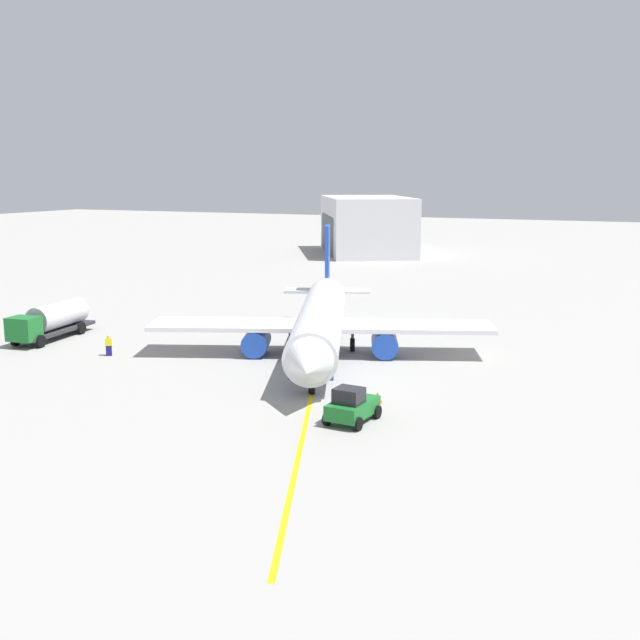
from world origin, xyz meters
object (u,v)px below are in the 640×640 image
(pushback_tug, at_px, (352,406))
(refueling_worker, at_px, (109,346))
(airplane, at_px, (320,323))
(fuel_tanker, at_px, (51,320))
(safety_cone_nose, at_px, (378,397))

(pushback_tug, distance_m, refueling_worker, 25.53)
(pushback_tug, relative_size, refueling_worker, 2.20)
(airplane, height_order, refueling_worker, airplane)
(airplane, relative_size, fuel_tanker, 3.29)
(airplane, bearing_deg, pushback_tug, 30.06)
(refueling_worker, height_order, safety_cone_nose, refueling_worker)
(safety_cone_nose, bearing_deg, airplane, -140.57)
(airplane, height_order, pushback_tug, airplane)
(safety_cone_nose, bearing_deg, pushback_tug, -0.75)
(airplane, xyz_separation_m, refueling_worker, (7.18, -15.59, -1.82))
(pushback_tug, height_order, refueling_worker, pushback_tug)
(refueling_worker, bearing_deg, safety_cone_nose, 81.89)
(fuel_tanker, relative_size, refueling_worker, 5.80)
(airplane, relative_size, pushback_tug, 8.66)
(pushback_tug, xyz_separation_m, refueling_worker, (-7.85, -24.29, -0.19))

